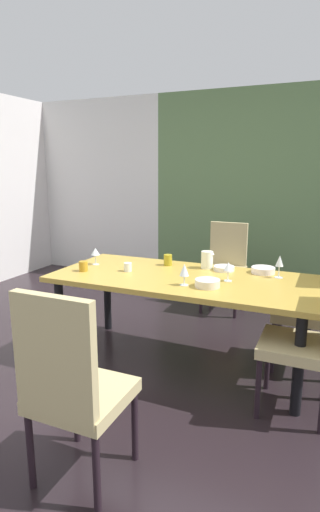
{
  "coord_description": "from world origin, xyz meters",
  "views": [
    {
      "loc": [
        1.45,
        -2.53,
        1.56
      ],
      "look_at": [
        0.16,
        0.42,
        0.85
      ],
      "focal_mm": 28.0,
      "sensor_mm": 36.0,
      "label": 1
    }
  ],
  "objects": [
    {
      "name": "ground_plane",
      "position": [
        0.0,
        0.0,
        -0.01
      ],
      "size": [
        5.69,
        5.46,
        0.02
      ],
      "primitive_type": "cube",
      "color": "black"
    },
    {
      "name": "back_panel_interior",
      "position": [
        -1.84,
        2.68,
        1.27
      ],
      "size": [
        2.02,
        0.1,
        2.53
      ],
      "primitive_type": "cube",
      "color": "silver",
      "rests_on": "ground_plane"
    },
    {
      "name": "garden_window_panel",
      "position": [
        1.01,
        2.68,
        1.27
      ],
      "size": [
        3.67,
        0.1,
        2.53
      ],
      "primitive_type": "cube",
      "color": "#59764B",
      "rests_on": "ground_plane"
    },
    {
      "name": "dining_table",
      "position": [
        0.41,
        0.31,
        0.66
      ],
      "size": [
        2.04,
        0.94,
        0.73
      ],
      "color": "#B5913A",
      "rests_on": "ground_plane"
    },
    {
      "name": "chair_right_far",
      "position": [
        1.39,
        0.63,
        0.56
      ],
      "size": [
        0.44,
        0.44,
        1.03
      ],
      "rotation": [
        0.0,
        0.0,
        1.57
      ],
      "color": "tan",
      "rests_on": "ground_plane"
    },
    {
      "name": "chair_right_near",
      "position": [
        1.38,
        -0.01,
        0.54
      ],
      "size": [
        0.44,
        0.44,
        0.97
      ],
      "rotation": [
        0.0,
        0.0,
        1.57
      ],
      "color": "tan",
      "rests_on": "ground_plane"
    },
    {
      "name": "chair_head_far",
      "position": [
        0.39,
        1.73,
        0.53
      ],
      "size": [
        0.44,
        0.45,
        0.97
      ],
      "rotation": [
        0.0,
        0.0,
        3.14
      ],
      "color": "tan",
      "rests_on": "ground_plane"
    },
    {
      "name": "chair_head_near",
      "position": [
        0.38,
        -1.12,
        0.56
      ],
      "size": [
        0.44,
        0.44,
        1.03
      ],
      "color": "tan",
      "rests_on": "ground_plane"
    },
    {
      "name": "wine_glass_north",
      "position": [
        0.5,
        0.08,
        0.84
      ],
      "size": [
        0.07,
        0.07,
        0.16
      ],
      "color": "silver",
      "rests_on": "dining_table"
    },
    {
      "name": "wine_glass_rear",
      "position": [
        -0.43,
        0.37,
        0.84
      ],
      "size": [
        0.08,
        0.08,
        0.15
      ],
      "color": "silver",
      "rests_on": "dining_table"
    },
    {
      "name": "wine_glass_front",
      "position": [
        0.77,
        0.32,
        0.84
      ],
      "size": [
        0.07,
        0.07,
        0.15
      ],
      "color": "silver",
      "rests_on": "dining_table"
    },
    {
      "name": "wine_glass_left",
      "position": [
        1.1,
        0.56,
        0.86
      ],
      "size": [
        0.07,
        0.07,
        0.18
      ],
      "color": "silver",
      "rests_on": "dining_table"
    },
    {
      "name": "serving_bowl_right",
      "position": [
        0.67,
        0.11,
        0.76
      ],
      "size": [
        0.18,
        0.18,
        0.05
      ],
      "primitive_type": "cylinder",
      "color": "beige",
      "rests_on": "dining_table"
    },
    {
      "name": "serving_bowl_west",
      "position": [
        0.66,
        0.61,
        0.75
      ],
      "size": [
        0.17,
        0.17,
        0.04
      ],
      "primitive_type": "cylinder",
      "color": "white",
      "rests_on": "dining_table"
    },
    {
      "name": "serving_bowl_east",
      "position": [
        0.97,
        0.66,
        0.76
      ],
      "size": [
        0.19,
        0.19,
        0.05
      ],
      "primitive_type": "cylinder",
      "color": "white",
      "rests_on": "dining_table"
    },
    {
      "name": "cup_center",
      "position": [
        -0.06,
        0.27,
        0.77
      ],
      "size": [
        0.07,
        0.07,
        0.07
      ],
      "primitive_type": "cylinder",
      "color": "white",
      "rests_on": "dining_table"
    },
    {
      "name": "cup_south",
      "position": [
        -0.39,
        0.13,
        0.77
      ],
      "size": [
        0.07,
        0.07,
        0.08
      ],
      "primitive_type": "cylinder",
      "color": "#B0821F",
      "rests_on": "dining_table"
    },
    {
      "name": "cup_near_window",
      "position": [
        0.17,
        0.59,
        0.78
      ],
      "size": [
        0.07,
        0.07,
        0.1
      ],
      "primitive_type": "cylinder",
      "color": "#A7941E",
      "rests_on": "dining_table"
    },
    {
      "name": "pitcher_corner",
      "position": [
        0.51,
        0.63,
        0.81
      ],
      "size": [
        0.11,
        0.1,
        0.15
      ],
      "color": "white",
      "rests_on": "dining_table"
    }
  ]
}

